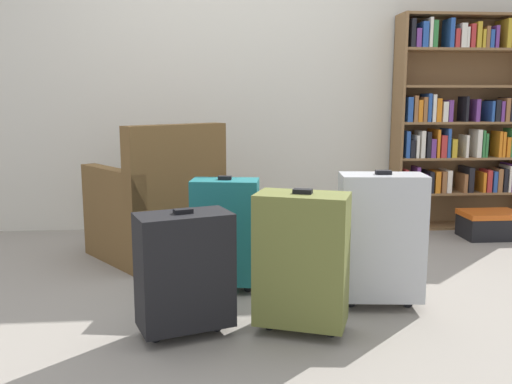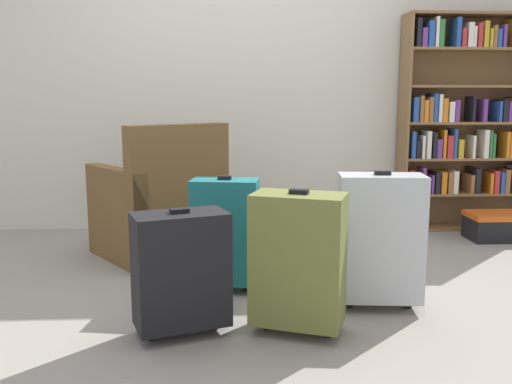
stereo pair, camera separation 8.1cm
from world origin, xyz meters
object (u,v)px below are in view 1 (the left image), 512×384
Objects in this scene: armchair at (157,210)px; suitcase_olive at (302,259)px; suitcase_silver at (381,237)px; storage_box at (490,224)px; mug at (245,251)px; suitcase_black at (184,270)px; suitcase_teal at (225,232)px; bookshelf at (463,120)px.

suitcase_olive is (0.76, -1.31, 0.03)m from armchair.
armchair reaches higher than suitcase_silver.
suitcase_olive reaches higher than storage_box.
suitcase_silver is at bearing -134.25° from storage_box.
mug is at bearing -168.62° from storage_box.
armchair is at bearing 169.86° from mug.
mug is at bearing 124.34° from suitcase_silver.
storage_box is 0.73× the size of suitcase_black.
mug is at bearing 76.74° from suitcase_teal.
bookshelf is 1.75× the size of armchair.
suitcase_silver is (0.78, -0.31, 0.03)m from suitcase_teal.
mug is (-1.83, -0.78, -0.83)m from bookshelf.
suitcase_olive is (0.33, -0.59, 0.01)m from suitcase_teal.
suitcase_olive is at bearing -137.37° from storage_box.
storage_box is 1.85m from suitcase_silver.
storage_box is at bearing -78.44° from bookshelf.
bookshelf is 14.25× the size of mug.
bookshelf is 2.57× the size of suitcase_olive.
bookshelf is 2.92× the size of suitcase_black.
suitcase_silver is (-1.20, -1.71, -0.51)m from bookshelf.
bookshelf is at bearing 23.14° from mug.
suitcase_black is (-2.25, -1.58, 0.20)m from storage_box.
suitcase_silver reaches higher than storage_box.
mug is at bearing 73.91° from suitcase_black.
suitcase_olive is (0.18, -1.21, 0.30)m from mug.
mug is at bearing -156.86° from bookshelf.
suitcase_olive reaches higher than suitcase_teal.
suitcase_teal is 0.91× the size of suitcase_silver.
mug is 0.19× the size of suitcase_teal.
suitcase_black reaches higher than storage_box.
armchair is 8.15× the size of mug.
suitcase_silver reaches higher than suitcase_black.
mug is 0.70m from suitcase_teal.
bookshelf is 3.00m from suitcase_black.
suitcase_silver reaches higher than suitcase_teal.
bookshelf reaches higher than suitcase_olive.
suitcase_olive is at bearing -81.55° from mug.
suitcase_teal is at bearing 70.97° from suitcase_black.
suitcase_silver is at bearing -125.00° from bookshelf.
suitcase_teal is 0.61m from suitcase_black.
suitcase_silver is (1.21, -1.03, 0.05)m from armchair.
bookshelf is 2.15m from suitcase_silver.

